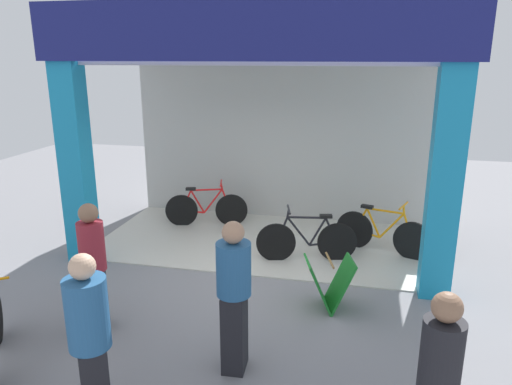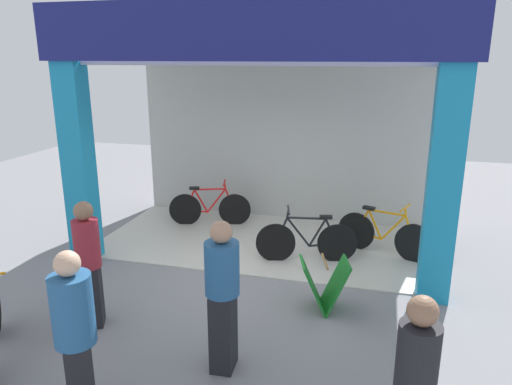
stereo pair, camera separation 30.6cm
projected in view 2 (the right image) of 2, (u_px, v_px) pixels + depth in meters
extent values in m
plane|color=gray|center=(244.00, 276.00, 7.49)|extent=(19.94, 19.94, 0.00)
cube|color=beige|center=(266.00, 241.00, 8.87)|extent=(5.97, 2.97, 0.02)
cube|color=#B7B7B2|center=(284.00, 142.00, 9.80)|extent=(5.97, 0.12, 3.24)
cube|color=#198CBF|center=(79.00, 165.00, 7.73)|extent=(0.42, 0.36, 3.24)
cube|color=#198CBF|center=(443.00, 188.00, 6.36)|extent=(0.42, 0.36, 3.24)
cube|color=navy|center=(239.00, 30.00, 6.35)|extent=(6.17, 0.20, 0.81)
cube|color=silver|center=(267.00, 62.00, 7.98)|extent=(5.97, 2.97, 0.06)
cylinder|color=black|center=(185.00, 210.00, 9.65)|extent=(0.64, 0.20, 0.65)
cylinder|color=black|center=(235.00, 210.00, 9.65)|extent=(0.64, 0.20, 0.65)
cylinder|color=red|center=(197.00, 211.00, 9.66)|extent=(0.43, 0.14, 0.08)
cylinder|color=red|center=(201.00, 201.00, 9.60)|extent=(0.28, 0.11, 0.49)
cylinder|color=red|center=(216.00, 201.00, 9.59)|extent=(0.39, 0.13, 0.51)
cylinder|color=red|center=(210.00, 189.00, 9.53)|extent=(0.61, 0.19, 0.05)
cylinder|color=red|center=(190.00, 200.00, 9.59)|extent=(0.22, 0.09, 0.43)
cylinder|color=red|center=(230.00, 199.00, 9.59)|extent=(0.20, 0.08, 0.45)
cylinder|color=red|center=(225.00, 186.00, 9.51)|extent=(0.06, 0.05, 0.13)
cylinder|color=red|center=(224.00, 183.00, 9.49)|extent=(0.14, 0.44, 0.03)
cube|color=black|center=(194.00, 188.00, 9.53)|extent=(0.21, 0.14, 0.05)
cylinder|color=black|center=(356.00, 231.00, 8.45)|extent=(0.64, 0.27, 0.67)
cylinder|color=black|center=(415.00, 244.00, 7.88)|extent=(0.64, 0.27, 0.67)
cylinder|color=orange|center=(369.00, 235.00, 8.32)|extent=(0.43, 0.19, 0.09)
cylinder|color=orange|center=(375.00, 224.00, 8.21)|extent=(0.29, 0.13, 0.50)
cylinder|color=orange|center=(393.00, 228.00, 8.03)|extent=(0.40, 0.17, 0.52)
cylinder|color=orange|center=(387.00, 213.00, 8.04)|extent=(0.61, 0.25, 0.05)
cylinder|color=orange|center=(363.00, 221.00, 8.33)|extent=(0.22, 0.11, 0.45)
cylinder|color=orange|center=(410.00, 229.00, 7.88)|extent=(0.20, 0.10, 0.46)
cylinder|color=orange|center=(406.00, 212.00, 7.85)|extent=(0.07, 0.05, 0.14)
cylinder|color=orange|center=(405.00, 208.00, 7.84)|extent=(0.19, 0.45, 0.03)
cube|color=black|center=(369.00, 208.00, 8.21)|extent=(0.22, 0.16, 0.05)
cylinder|color=black|center=(337.00, 243.00, 7.90)|extent=(0.65, 0.20, 0.66)
cylinder|color=black|center=(276.00, 243.00, 7.93)|extent=(0.65, 0.20, 0.66)
cylinder|color=black|center=(323.00, 245.00, 7.91)|extent=(0.44, 0.14, 0.09)
cylinder|color=black|center=(317.00, 233.00, 7.86)|extent=(0.29, 0.10, 0.49)
cylinder|color=black|center=(298.00, 232.00, 7.86)|extent=(0.40, 0.13, 0.52)
cylinder|color=black|center=(306.00, 218.00, 7.79)|extent=(0.62, 0.18, 0.05)
cylinder|color=black|center=(331.00, 231.00, 7.84)|extent=(0.22, 0.09, 0.44)
cylinder|color=black|center=(282.00, 230.00, 7.86)|extent=(0.20, 0.08, 0.46)
cylinder|color=black|center=(288.00, 214.00, 7.78)|extent=(0.06, 0.05, 0.14)
cylinder|color=black|center=(289.00, 210.00, 7.76)|extent=(0.14, 0.45, 0.03)
cube|color=black|center=(326.00, 217.00, 7.78)|extent=(0.22, 0.14, 0.05)
cube|color=#197226|center=(313.00, 286.00, 6.41)|extent=(0.45, 0.57, 0.72)
cube|color=#197226|center=(335.00, 285.00, 6.41)|extent=(0.45, 0.57, 0.72)
cylinder|color=olive|center=(325.00, 261.00, 6.31)|extent=(0.16, 0.49, 0.03)
cube|color=black|center=(223.00, 331.00, 5.17)|extent=(0.26, 0.34, 0.90)
cylinder|color=#26598C|center=(222.00, 269.00, 4.97)|extent=(0.39, 0.39, 0.58)
sphere|color=tan|center=(221.00, 232.00, 4.86)|extent=(0.23, 0.23, 0.23)
cube|color=white|center=(229.00, 275.00, 5.30)|extent=(0.11, 0.18, 0.29)
cylinder|color=black|center=(417.00, 363.00, 3.38)|extent=(0.36, 0.36, 0.61)
sphere|color=#8C664C|center=(423.00, 311.00, 3.27)|extent=(0.22, 0.22, 0.22)
cube|color=black|center=(422.00, 367.00, 3.70)|extent=(0.21, 0.29, 0.30)
cube|color=black|center=(92.00, 296.00, 6.03)|extent=(0.34, 0.36, 0.80)
cylinder|color=maroon|center=(87.00, 244.00, 5.84)|extent=(0.42, 0.42, 0.61)
sphere|color=#8C664C|center=(83.00, 211.00, 5.72)|extent=(0.23, 0.23, 0.23)
cube|color=white|center=(93.00, 261.00, 6.18)|extent=(0.17, 0.20, 0.31)
cube|color=black|center=(81.00, 380.00, 4.47)|extent=(0.39, 0.41, 0.80)
cylinder|color=#26598C|center=(73.00, 310.00, 4.27)|extent=(0.53, 0.53, 0.66)
sphere|color=#D8AD8C|center=(67.00, 264.00, 4.14)|extent=(0.23, 0.23, 0.23)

